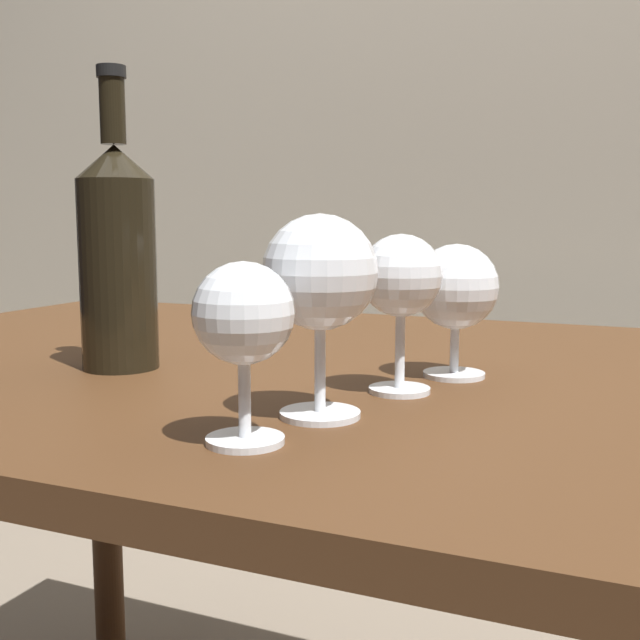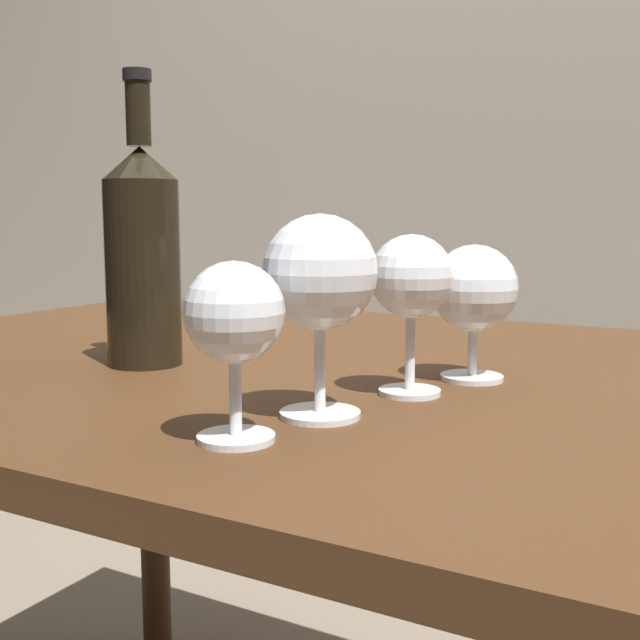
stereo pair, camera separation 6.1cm
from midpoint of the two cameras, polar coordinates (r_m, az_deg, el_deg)
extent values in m
cube|color=#B2A893|center=(1.96, 16.72, 19.97)|extent=(5.00, 0.08, 2.60)
cube|color=#472B16|center=(0.82, 5.61, -4.80)|extent=(1.56, 0.85, 0.03)
cylinder|color=#472B16|center=(1.57, -16.63, -12.41)|extent=(0.06, 0.06, 0.68)
cylinder|color=white|center=(0.56, -8.69, -8.78)|extent=(0.06, 0.06, 0.00)
cylinder|color=white|center=(0.55, -8.76, -5.29)|extent=(0.01, 0.01, 0.07)
sphere|color=white|center=(0.54, -8.88, 0.49)|extent=(0.07, 0.07, 0.07)
cylinder|color=white|center=(0.63, -2.82, -6.96)|extent=(0.07, 0.07, 0.00)
cylinder|color=white|center=(0.62, -2.84, -3.05)|extent=(0.01, 0.01, 0.08)
sphere|color=white|center=(0.61, -2.89, 3.53)|extent=(0.09, 0.09, 0.09)
ellipsoid|color=maroon|center=(0.61, -2.88, 3.03)|extent=(0.08, 0.08, 0.03)
cylinder|color=white|center=(0.71, 3.42, -5.18)|extent=(0.06, 0.06, 0.00)
cylinder|color=white|center=(0.70, 3.45, -1.87)|extent=(0.01, 0.01, 0.08)
sphere|color=white|center=(0.70, 3.49, 3.29)|extent=(0.07, 0.07, 0.07)
ellipsoid|color=#EACC66|center=(0.70, 3.49, 3.38)|extent=(0.07, 0.07, 0.04)
cylinder|color=white|center=(0.79, 7.64, -4.01)|extent=(0.06, 0.06, 0.00)
cylinder|color=white|center=(0.78, 7.69, -1.72)|extent=(0.01, 0.01, 0.06)
sphere|color=white|center=(0.77, 7.76, 2.44)|extent=(0.08, 0.08, 0.08)
ellipsoid|color=gold|center=(0.77, 7.76, 2.14)|extent=(0.07, 0.07, 0.03)
cylinder|color=black|center=(0.85, -16.66, 3.18)|extent=(0.08, 0.08, 0.20)
cone|color=black|center=(0.85, -16.97, 11.09)|extent=(0.08, 0.08, 0.03)
cylinder|color=black|center=(0.85, -17.11, 14.49)|extent=(0.03, 0.03, 0.07)
cylinder|color=black|center=(0.86, -17.22, 17.08)|extent=(0.03, 0.03, 0.01)
camera|label=1|loc=(0.03, -92.86, -0.39)|focal=43.47mm
camera|label=2|loc=(0.03, 87.14, 0.39)|focal=43.47mm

